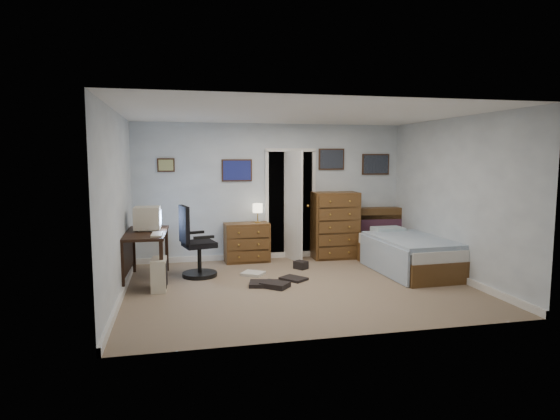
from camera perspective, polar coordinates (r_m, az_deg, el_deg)
The scene contains 15 objects.
floor at distance 6.98m, azimuth 2.32°, elevation -9.32°, with size 5.00×4.00×0.02m, color #826C59.
computer_desk at distance 7.41m, azimuth -16.71°, elevation -3.92°, with size 0.66×1.34×0.76m.
crt_monitor at distance 7.50m, azimuth -15.86°, elevation -0.97°, with size 0.41×0.38×0.37m.
keyboard at distance 7.02m, azimuth -14.76°, elevation -2.88°, with size 0.15×0.41×0.02m, color beige.
pc_tower at distance 6.93m, azimuth -14.51°, elevation -7.60°, with size 0.23×0.43×0.46m.
office_chair at distance 7.52m, azimuth -10.29°, elevation -4.75°, with size 0.67×0.67×1.14m.
media_stack at distance 8.77m, azimuth -16.23°, elevation -3.70°, with size 0.15×0.15×0.76m, color maroon.
low_dresser at distance 8.50m, azimuth -4.05°, elevation -3.96°, with size 0.80×0.40×0.71m, color brown.
table_lamp at distance 8.44m, azimuth -2.74°, elevation 0.15°, with size 0.18×0.18×0.35m.
doorway at distance 9.05m, azimuth 0.81°, elevation 0.84°, with size 0.96×1.12×2.05m.
tall_dresser at distance 8.82m, azimuth 6.70°, elevation -1.85°, with size 0.84×0.50×1.24m, color brown.
headboard_bookcase at distance 9.30m, azimuth 11.99°, elevation -2.36°, with size 1.03×0.33×0.92m.
bed at distance 8.06m, azimuth 15.26°, elevation -5.14°, with size 1.10×1.97×0.63m.
wall_posters at distance 8.78m, azimuth 2.67°, elevation 5.53°, with size 4.38×0.04×0.60m.
floor_clutter at distance 7.26m, azimuth -0.52°, elevation -8.33°, with size 1.21×1.39×0.13m.
Camera 1 is at (-1.72, -6.49, 1.89)m, focal length 30.00 mm.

